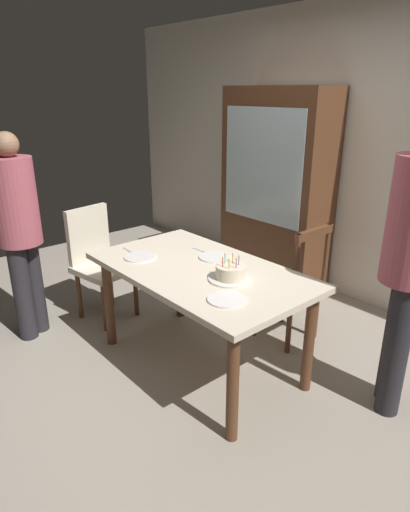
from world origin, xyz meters
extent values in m
plane|color=#9E9384|center=(0.00, 0.00, 0.00)|extent=(6.40, 6.40, 0.00)
cube|color=silver|center=(0.00, 1.85, 1.30)|extent=(6.40, 0.10, 2.60)
cube|color=beige|center=(0.00, 0.00, 0.73)|extent=(1.54, 0.88, 0.04)
cylinder|color=#56331E|center=(-0.67, -0.34, 0.36)|extent=(0.07, 0.07, 0.71)
cylinder|color=#56331E|center=(0.67, -0.34, 0.36)|extent=(0.07, 0.07, 0.71)
cylinder|color=#56331E|center=(-0.67, 0.34, 0.36)|extent=(0.07, 0.07, 0.71)
cylinder|color=#56331E|center=(0.67, 0.34, 0.36)|extent=(0.07, 0.07, 0.71)
cylinder|color=silver|center=(0.27, 0.02, 0.76)|extent=(0.28, 0.28, 0.01)
cylinder|color=beige|center=(0.27, 0.02, 0.80)|extent=(0.19, 0.19, 0.08)
cylinder|color=#E54C4C|center=(0.32, 0.02, 0.87)|extent=(0.01, 0.01, 0.05)
sphere|color=#FFC64C|center=(0.32, 0.02, 0.91)|extent=(0.01, 0.01, 0.01)
cylinder|color=#4C7FE5|center=(0.29, 0.06, 0.87)|extent=(0.01, 0.01, 0.05)
sphere|color=#FFC64C|center=(0.29, 0.06, 0.91)|extent=(0.01, 0.01, 0.01)
cylinder|color=#F2994C|center=(0.24, 0.06, 0.87)|extent=(0.01, 0.01, 0.05)
sphere|color=#FFC64C|center=(0.24, 0.06, 0.91)|extent=(0.01, 0.01, 0.01)
cylinder|color=#66CC72|center=(0.22, 0.02, 0.87)|extent=(0.01, 0.01, 0.05)
sphere|color=#FFC64C|center=(0.22, 0.02, 0.91)|extent=(0.01, 0.01, 0.01)
cylinder|color=#E54C4C|center=(0.25, -0.03, 0.87)|extent=(0.01, 0.01, 0.05)
sphere|color=#FFC64C|center=(0.25, -0.03, 0.91)|extent=(0.01, 0.01, 0.01)
cylinder|color=yellow|center=(0.30, -0.02, 0.87)|extent=(0.01, 0.01, 0.05)
sphere|color=#FFC64C|center=(0.30, -0.02, 0.91)|extent=(0.01, 0.01, 0.01)
cylinder|color=white|center=(-0.42, -0.20, 0.76)|extent=(0.22, 0.22, 0.01)
cylinder|color=white|center=(-0.08, 0.20, 0.76)|extent=(0.22, 0.22, 0.01)
cylinder|color=white|center=(0.46, -0.20, 0.76)|extent=(0.22, 0.22, 0.01)
cube|color=silver|center=(-0.58, -0.18, 0.75)|extent=(0.18, 0.03, 0.01)
cube|color=silver|center=(-0.24, 0.22, 0.75)|extent=(0.18, 0.03, 0.01)
cube|color=tan|center=(0.15, 0.76, 0.45)|extent=(0.44, 0.44, 0.05)
cylinder|color=#56331E|center=(-0.02, 0.93, 0.21)|extent=(0.04, 0.04, 0.42)
cylinder|color=#56331E|center=(-0.02, 0.59, 0.21)|extent=(0.04, 0.04, 0.42)
cylinder|color=#56331E|center=(0.32, 0.93, 0.21)|extent=(0.04, 0.04, 0.42)
cylinder|color=#56331E|center=(0.32, 0.59, 0.21)|extent=(0.04, 0.04, 0.42)
cylinder|color=#56331E|center=(0.35, 0.94, 0.70)|extent=(0.04, 0.04, 0.50)
cylinder|color=#56331E|center=(0.35, 0.58, 0.70)|extent=(0.04, 0.04, 0.50)
cube|color=#56331E|center=(0.35, 0.76, 0.92)|extent=(0.04, 0.40, 0.06)
cube|color=beige|center=(-1.07, -0.14, 0.45)|extent=(0.51, 0.51, 0.05)
cylinder|color=#56331E|center=(-0.87, -0.28, 0.21)|extent=(0.04, 0.04, 0.42)
cylinder|color=#56331E|center=(-0.93, 0.06, 0.21)|extent=(0.04, 0.04, 0.42)
cylinder|color=#56331E|center=(-1.21, -0.33, 0.21)|extent=(0.04, 0.04, 0.42)
cylinder|color=#56331E|center=(-1.27, 0.00, 0.21)|extent=(0.04, 0.04, 0.42)
cube|color=beige|center=(-1.27, -0.17, 0.70)|extent=(0.12, 0.40, 0.50)
cylinder|color=#262328|center=(-1.19, -0.80, 0.39)|extent=(0.14, 0.14, 0.77)
cylinder|color=#262328|center=(-1.25, -0.68, 0.39)|extent=(0.14, 0.14, 0.77)
cylinder|color=#A54C59|center=(-1.22, -0.74, 1.10)|extent=(0.32, 0.32, 0.65)
sphere|color=#8C664C|center=(-1.22, -0.74, 1.51)|extent=(0.18, 0.18, 0.18)
cylinder|color=#262328|center=(1.07, 0.66, 0.42)|extent=(0.14, 0.14, 0.85)
cylinder|color=#262328|center=(1.13, 0.55, 0.42)|extent=(0.14, 0.14, 0.85)
cube|color=#56331E|center=(-0.68, 1.56, 0.95)|extent=(1.10, 0.44, 1.90)
cube|color=silver|center=(-0.68, 1.34, 1.20)|extent=(0.94, 0.01, 1.04)
camera|label=1|loc=(2.07, -1.75, 1.86)|focal=30.85mm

